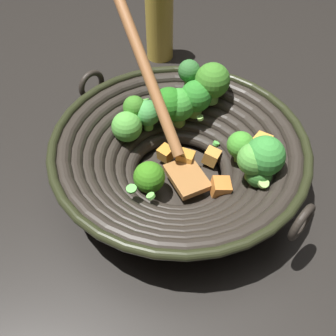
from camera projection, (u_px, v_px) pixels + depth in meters
The scene contains 3 objects.
ground_plane at pixel (178, 179), 0.63m from camera, with size 4.00×4.00×0.00m, color black.
wok at pixel (181, 151), 0.59m from camera, with size 0.39×0.44×0.24m.
cooking_oil_bottle at pixel (159, 18), 0.81m from camera, with size 0.06×0.06×0.22m.
Camera 1 is at (0.31, 0.27, 0.49)m, focal length 40.91 mm.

